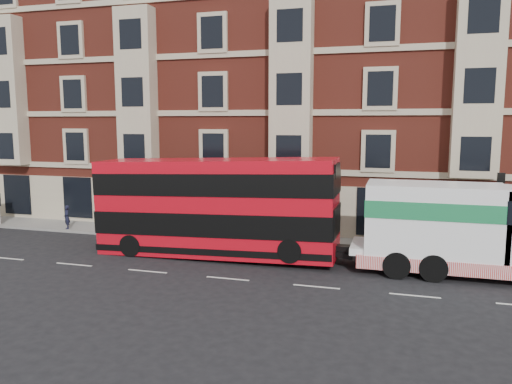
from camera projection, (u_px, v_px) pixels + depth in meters
ground at (228, 279)px, 22.32m from camera, size 120.00×120.00×0.00m
sidewalk at (270, 239)px, 29.44m from camera, size 90.00×3.00×0.15m
victorian_terrace at (304, 77)px, 35.04m from camera, size 45.00×12.00×20.40m
lamp_post_west at (166, 195)px, 29.49m from camera, size 0.35×0.15×4.35m
lamp_post_east at (499, 210)px, 24.55m from camera, size 0.35×0.15×4.35m
double_decker_bus at (215, 206)px, 25.70m from camera, size 12.50×2.87×5.06m
tow_truck at (466, 228)px, 22.45m from camera, size 10.01×2.96×4.17m
pedestrian at (67, 217)px, 31.87m from camera, size 0.66×0.64×1.52m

